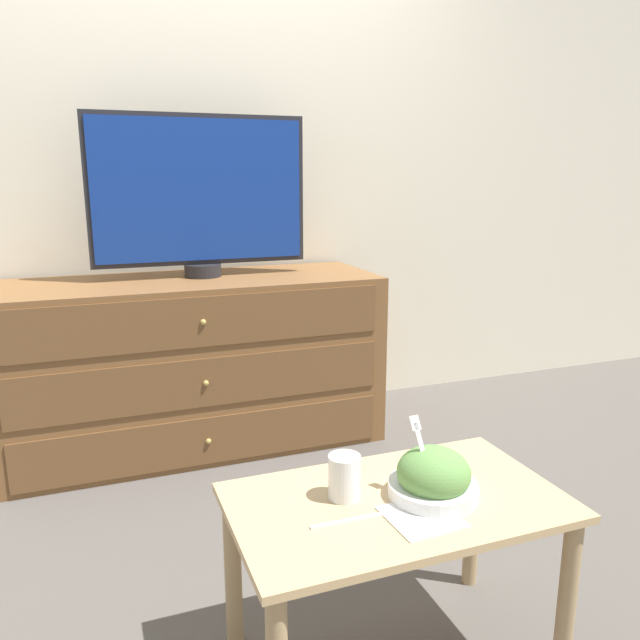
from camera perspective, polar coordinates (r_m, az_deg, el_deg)
ground_plane at (r=3.30m, az=-10.42°, el=-8.53°), size 12.00×12.00×0.00m
wall_back at (r=3.09m, az=-11.54°, el=14.64°), size 12.00×0.05×2.60m
dresser at (r=2.86m, az=-11.47°, el=-3.89°), size 1.64×0.60×0.76m
tv at (r=2.80m, az=-10.96°, el=11.22°), size 0.94×0.16×0.70m
coffee_table at (r=1.60m, az=6.96°, el=-18.40°), size 0.80×0.47×0.45m
takeout_bowl at (r=1.56m, az=10.33°, el=-14.01°), size 0.22×0.22×0.19m
drink_cup at (r=1.54m, az=2.23°, el=-14.36°), size 0.08×0.08×0.11m
napkin at (r=1.50m, az=9.27°, el=-17.32°), size 0.17×0.17×0.00m
knife at (r=1.46m, az=2.60°, el=-17.85°), size 0.18×0.01×0.01m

